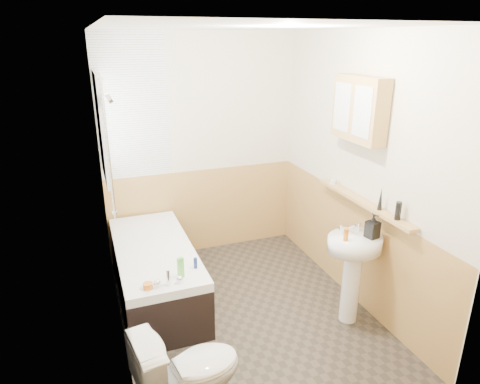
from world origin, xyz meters
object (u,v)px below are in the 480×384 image
sink (353,261)px  pine_shelf (363,202)px  toilet (189,373)px  medicine_cabinet (359,109)px  bathtub (156,271)px

sink → pine_shelf: (0.20, 0.22, 0.45)m
toilet → medicine_cabinet: 2.48m
toilet → pine_shelf: 2.07m
bathtub → toilet: (-0.03, -1.48, 0.06)m
sink → medicine_cabinet: bearing=74.6°
pine_shelf → sink: bearing=-132.9°
bathtub → toilet: bearing=-91.2°
bathtub → medicine_cabinet: medicine_cabinet is taller
bathtub → sink: size_ratio=1.73×
toilet → pine_shelf: (1.80, 0.74, 0.69)m
bathtub → pine_shelf: (1.77, -0.74, 0.75)m
toilet → pine_shelf: bearing=-76.7°
toilet → medicine_cabinet: bearing=-72.5°
pine_shelf → medicine_cabinet: medicine_cabinet is taller
toilet → pine_shelf: pine_shelf is taller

